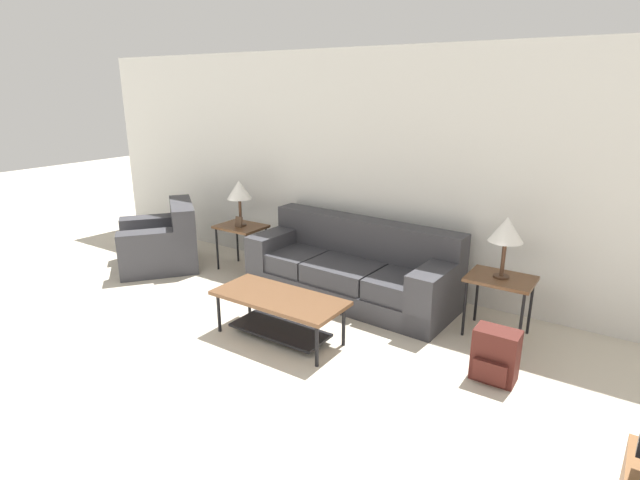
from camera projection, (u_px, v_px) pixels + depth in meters
The scene contains 10 objects.
wall_back at pixel (389, 172), 5.44m from camera, with size 9.02×0.06×2.60m.
couch at pixel (352, 270), 5.38m from camera, with size 2.32×0.96×0.82m.
armchair at pixel (162, 244), 6.33m from camera, with size 1.34×1.32×0.80m.
coffee_table at pixel (279, 307), 4.46m from camera, with size 1.22×0.54×0.41m.
side_table_left at pixel (241, 230), 6.13m from camera, with size 0.57×0.44×0.56m.
side_table_right at pixel (500, 284), 4.47m from camera, with size 0.57×0.44×0.56m.
table_lamp_left at pixel (239, 191), 5.98m from camera, with size 0.30×0.30×0.56m.
table_lamp_right at pixel (506, 231), 4.33m from camera, with size 0.30×0.30×0.56m.
backpack at pixel (495, 356), 3.85m from camera, with size 0.33×0.29×0.42m.
picture_frame at pixel (239, 222), 6.02m from camera, with size 0.10×0.04×0.13m.
Camera 1 is at (2.39, -0.36, 2.20)m, focal length 28.00 mm.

